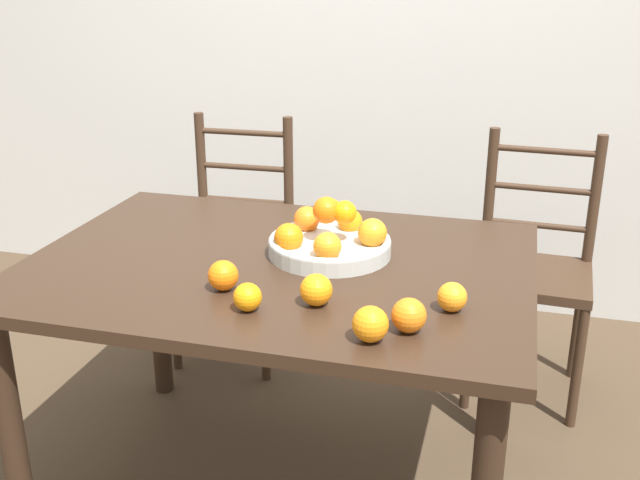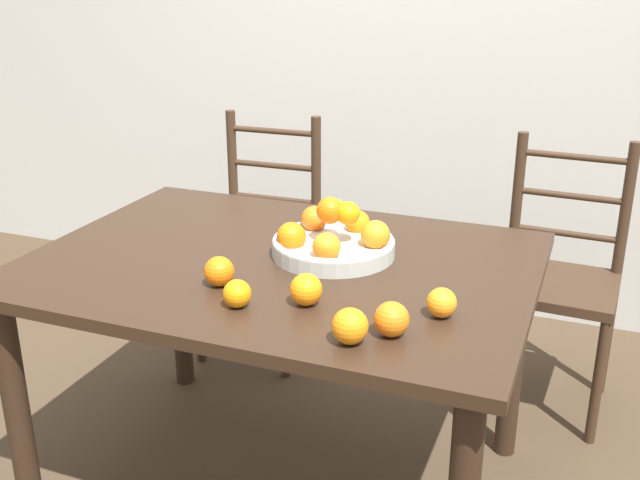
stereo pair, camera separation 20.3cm
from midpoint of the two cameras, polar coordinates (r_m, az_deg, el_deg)
name	(u,v)px [view 2 (the right image)]	position (r m, az deg, el deg)	size (l,w,h in m)	color
wall_back	(424,26)	(3.47, 9.63, 15.79)	(8.00, 0.06, 2.60)	beige
dining_table	(282,293)	(2.16, -0.25, -4.10)	(1.41, 1.02, 0.77)	black
fruit_bowl	(333,240)	(2.14, 3.75, -0.03)	(0.35, 0.35, 0.17)	#B2B7B2
orange_loose_0	(237,294)	(1.82, -3.17, -4.17)	(0.07, 0.07, 0.07)	orange
orange_loose_1	(350,326)	(1.66, 5.83, -6.63)	(0.08, 0.08, 0.08)	orange
orange_loose_2	(219,271)	(1.94, -4.75, -2.45)	(0.08, 0.08, 0.08)	orange
orange_loose_3	(392,319)	(1.70, 8.91, -6.06)	(0.08, 0.08, 0.08)	orange
orange_loose_4	(442,303)	(1.81, 12.45, -4.76)	(0.07, 0.07, 0.07)	orange
orange_loose_5	(306,289)	(1.83, 2.11, -3.86)	(0.08, 0.08, 0.08)	orange
chair_left	(262,242)	(3.10, -2.59, -0.16)	(0.43, 0.41, 0.99)	#382619
chair_right	(557,283)	(2.86, 19.56, -3.18)	(0.44, 0.42, 0.99)	#382619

